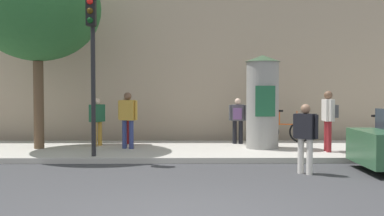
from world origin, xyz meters
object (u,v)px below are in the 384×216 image
Objects in this scene: bicycle_leaning at (284,131)px; pedestrian_in_red_top at (127,116)px; traffic_light at (92,50)px; pedestrian_tallest at (305,133)px; pedestrian_in_dark_shirt at (238,117)px; poster_column at (262,101)px; pedestrian_near_pole at (128,115)px; pedestrian_with_backpack at (97,118)px; bicycle_upright at (381,140)px; street_tree at (37,8)px; pedestrian_in_light_jacket at (329,115)px.

pedestrian_in_red_top is at bearing -173.94° from bicycle_leaning.
pedestrian_tallest is (5.16, -1.66, -2.03)m from traffic_light.
pedestrian_in_red_top is 3.60m from pedestrian_in_dark_shirt.
poster_column is 1.66× the size of pedestrian_near_pole.
pedestrian_near_pole reaches higher than pedestrian_with_backpack.
bicycle_upright is at bearing -13.70° from pedestrian_with_backpack.
pedestrian_with_backpack is (-0.36, 2.29, -1.92)m from traffic_light.
poster_column is 3.47m from pedestrian_tallest.
traffic_light is at bearing -113.09° from pedestrian_near_pole.
pedestrian_near_pole is 1.24m from pedestrian_with_backpack.
pedestrian_in_red_top reaches higher than pedestrian_in_dark_shirt.
bicycle_leaning is (1.62, 0.42, -0.49)m from pedestrian_in_dark_shirt.
street_tree is 7.06m from pedestrian_in_dark_shirt.
pedestrian_in_light_jacket is 1.15× the size of pedestrian_with_backpack.
pedestrian_in_light_jacket is at bearing -38.32° from pedestrian_in_dark_shirt.
bicycle_leaning is (5.75, 3.25, -2.42)m from traffic_light.
street_tree is at bearing -168.69° from bicycle_leaning.
bicycle_leaning is at bearing 124.29° from bicycle_upright.
pedestrian_tallest is at bearing -25.20° from street_tree.
pedestrian_near_pole reaches higher than bicycle_upright.
pedestrian_tallest is 6.79m from pedestrian_with_backpack.
bicycle_upright is at bearing 2.30° from traffic_light.
pedestrian_in_light_jacket is at bearing -6.86° from pedestrian_near_pole.
pedestrian_tallest is 1.06× the size of pedestrian_in_dark_shirt.
poster_column reaches higher than bicycle_upright.
bicycle_upright is at bearing -34.77° from pedestrian_in_dark_shirt.
bicycle_leaning is at bearing 8.92° from pedestrian_with_backpack.
bicycle_leaning and bicycle_upright have the same top height.
pedestrian_near_pole is at bearing 169.35° from bicycle_upright.
traffic_light reaches higher than pedestrian_tallest.
pedestrian_in_light_jacket is 1.53m from bicycle_upright.
street_tree is at bearing -169.59° from pedestrian_in_dark_shirt.
bicycle_leaning is at bearing 14.67° from pedestrian_in_dark_shirt.
traffic_light reaches higher than pedestrian_in_light_jacket.
traffic_light is 2.69× the size of pedestrian_in_red_top.
pedestrian_in_light_jacket is at bearing 62.44° from pedestrian_tallest.
pedestrian_in_dark_shirt is at bearing -165.33° from bicycle_leaning.
traffic_light is 3.01m from pedestrian_with_backpack.
pedestrian_near_pole is 1.12× the size of pedestrian_with_backpack.
street_tree is at bearing -179.82° from poster_column.
street_tree reaches higher than pedestrian_in_red_top.
bicycle_leaning is (7.74, 1.55, -3.82)m from street_tree.
bicycle_leaning is (5.21, 0.55, -0.52)m from pedestrian_in_red_top.
street_tree is 3.84× the size of pedestrian_with_backpack.
pedestrian_in_red_top reaches higher than pedestrian_with_backpack.
pedestrian_near_pole is 1.07m from pedestrian_in_red_top.
poster_column is 1.77× the size of pedestrian_tallest.
pedestrian_in_red_top is (-4.62, 4.36, 0.13)m from pedestrian_tallest.
traffic_light is at bearing -177.70° from bicycle_upright.
street_tree is at bearing 174.89° from pedestrian_in_light_jacket.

